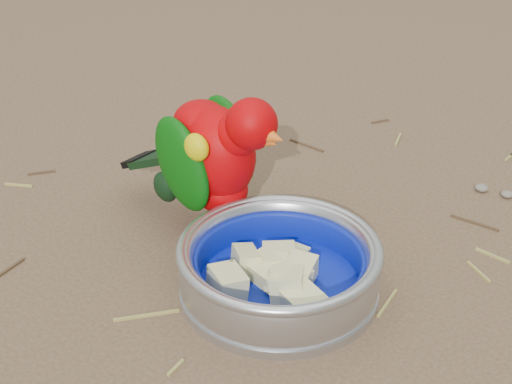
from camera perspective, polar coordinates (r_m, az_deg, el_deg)
The scene contains 6 objects.
ground at distance 0.86m, azimuth 2.77°, elevation -6.50°, with size 60.00×60.00×0.00m, color brown.
food_bowl at distance 0.84m, azimuth 1.67°, elevation -6.94°, with size 0.21×0.21×0.02m, color #B2B2BA.
bowl_wall at distance 0.82m, azimuth 1.71°, elevation -5.27°, with size 0.21×0.21×0.04m, color #B2B2BA, non-canonical shape.
fruit_wedges at distance 0.83m, azimuth 1.70°, elevation -5.66°, with size 0.13×0.13×0.03m, color beige, non-canonical shape.
lory_parrot at distance 0.90m, azimuth -2.96°, elevation 1.97°, with size 0.11×0.22×0.18m, color #B20003, non-canonical shape.
ground_debris at distance 0.92m, azimuth 2.95°, elevation -3.88°, with size 0.90×0.80×0.01m, color #9D9048, non-canonical shape.
Camera 1 is at (0.35, -0.60, 0.51)m, focal length 55.00 mm.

